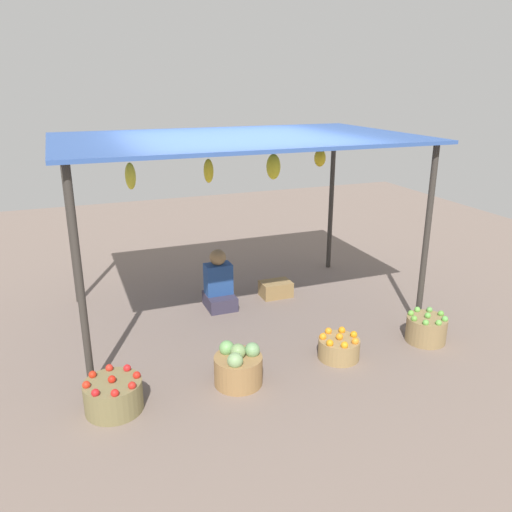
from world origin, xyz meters
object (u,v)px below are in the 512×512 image
Objects in this scene: basket_green_apples at (426,329)px; basket_red_tomatoes at (113,395)px; basket_oranges at (339,348)px; basket_cabbages at (238,367)px; vendor_person at (219,285)px; wooden_crate_near_vendor at (276,289)px.

basket_red_tomatoes is at bearing -179.03° from basket_green_apples.
basket_red_tomatoes reaches higher than basket_oranges.
basket_oranges is (1.16, 0.08, -0.06)m from basket_cabbages.
vendor_person is at bearing 114.80° from basket_oranges.
vendor_person is 1.66× the size of basket_cabbages.
basket_green_apples is at bearing 1.49° from basket_cabbages.
basket_green_apples is at bearing 0.97° from basket_red_tomatoes.
basket_red_tomatoes is 3.00m from wooden_crate_near_vendor.
basket_oranges is at bearing 1.94° from basket_red_tomatoes.
vendor_person is 2.58m from basket_green_apples.
basket_red_tomatoes is 1.10× the size of basket_cabbages.
vendor_person is 1.78× the size of basket_oranges.
vendor_person is at bearing 137.58° from basket_green_apples.
basket_cabbages is (1.18, -0.00, 0.03)m from basket_red_tomatoes.
basket_cabbages is (-0.36, -1.80, -0.12)m from vendor_person.
basket_red_tomatoes is 3.45m from basket_green_apples.
basket_cabbages reaches higher than basket_oranges.
wooden_crate_near_vendor is at bearing 57.30° from basket_cabbages.
basket_cabbages reaches higher than wooden_crate_near_vendor.
vendor_person is 1.89× the size of wooden_crate_near_vendor.
vendor_person is 1.51× the size of basket_red_tomatoes.
vendor_person reaches higher than wooden_crate_near_vendor.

